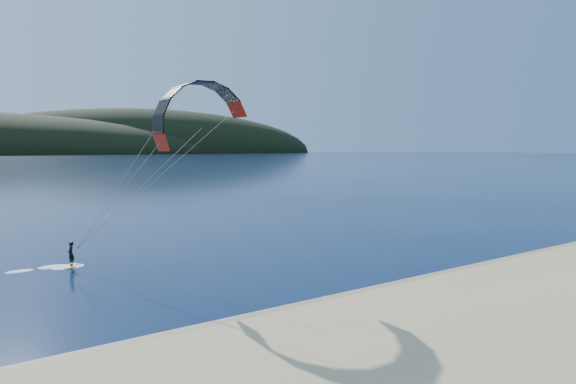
{
  "coord_description": "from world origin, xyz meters",
  "views": [
    {
      "loc": [
        -11.09,
        -12.99,
        7.47
      ],
      "look_at": [
        4.86,
        10.0,
        5.0
      ],
      "focal_mm": 30.74,
      "sensor_mm": 36.0,
      "label": 1
    }
  ],
  "objects": [
    {
      "name": "kitesurfer_near",
      "position": [
        1.6,
        16.06,
        8.26
      ],
      "size": [
        21.11,
        7.19,
        12.0
      ],
      "color": "gold",
      "rests_on": "ground"
    },
    {
      "name": "ground",
      "position": [
        0.0,
        0.0,
        0.0
      ],
      "size": [
        1800.0,
        1800.0,
        0.0
      ],
      "primitive_type": "plane",
      "color": "#071536",
      "rests_on": "ground"
    },
    {
      "name": "wet_sand",
      "position": [
        0.0,
        4.5,
        0.05
      ],
      "size": [
        220.0,
        2.5,
        0.1
      ],
      "color": "#8A7450",
      "rests_on": "ground"
    }
  ]
}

